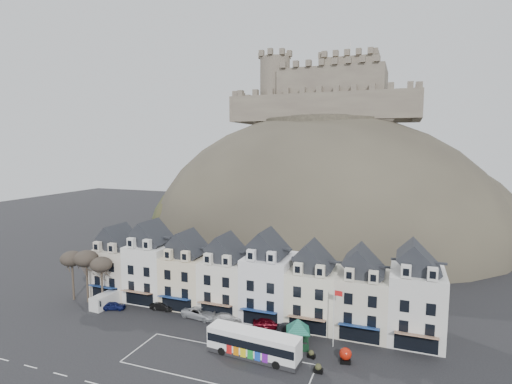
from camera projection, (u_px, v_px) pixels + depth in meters
ground at (198, 366)px, 46.36m from camera, size 300.00×300.00×0.00m
coach_bay_markings at (218, 363)px, 46.82m from camera, size 22.00×7.50×0.01m
townhouse_terrace at (249, 279)px, 60.54m from camera, size 54.40×9.35×11.80m
castle_hill at (323, 238)px, 110.02m from camera, size 100.00×76.00×68.00m
castle at (328, 93)px, 112.09m from camera, size 50.20×22.20×22.00m
tree_left_far at (72, 259)px, 65.44m from camera, size 3.61×3.61×8.24m
tree_left_mid at (86, 259)px, 64.35m from camera, size 3.78×3.78×8.64m
tree_left_near at (101, 265)px, 63.38m from camera, size 3.43×3.43×7.84m
bus at (253, 343)px, 48.05m from camera, size 11.74×3.63×3.26m
bus_shelter at (298, 325)px, 50.36m from camera, size 5.66×5.66×3.74m
red_buoy at (345, 355)px, 46.97m from camera, size 1.44×1.44×1.78m
flagpole at (334, 314)px, 50.19m from camera, size 1.11×0.21×7.70m
white_van at (105, 301)px, 63.05m from camera, size 2.30×4.71×2.09m
planter_west at (311, 354)px, 48.02m from camera, size 1.04×0.70×0.96m
planter_east at (318, 368)px, 44.86m from camera, size 1.08×0.74×1.06m
car_navy at (114, 306)px, 62.10m from camera, size 3.84×2.57×1.21m
car_black at (162, 306)px, 61.92m from camera, size 3.83×1.56×1.24m
car_silver at (200, 313)px, 59.11m from camera, size 5.76×3.17×1.56m
car_white at (228, 317)px, 57.97m from camera, size 4.78×3.07×1.29m
car_maroon at (269, 323)px, 55.81m from camera, size 4.75×3.09×1.50m
car_charcoal at (291, 327)px, 54.67m from camera, size 4.06×2.08×1.28m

